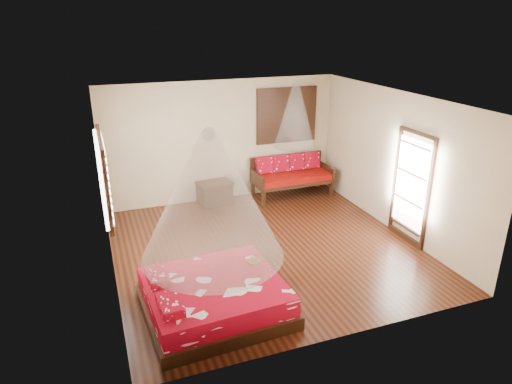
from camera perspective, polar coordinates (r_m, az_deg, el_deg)
room at (r=8.15m, az=1.25°, el=1.73°), size 5.54×5.54×2.84m
bed at (r=6.89m, az=-5.32°, el=-13.00°), size 2.11×1.93×0.63m
daybed at (r=11.10m, az=4.38°, el=2.25°), size 1.89×0.84×0.97m
storage_chest at (r=10.64m, az=-5.20°, el=-0.12°), size 0.83×0.66×0.53m
shutter_panel at (r=11.03m, az=3.86°, el=9.56°), size 1.52×0.06×1.32m
window_left at (r=7.72m, az=-18.35°, el=1.87°), size 0.10×1.74×1.34m
glazed_door at (r=9.10m, az=18.80°, el=0.47°), size 0.08×1.02×2.16m
wine_tray at (r=7.21m, az=-0.24°, el=-8.45°), size 0.22×0.22×0.18m
mosquito_net_main at (r=6.14m, az=-5.67°, el=-0.52°), size 2.00×2.00×1.80m
mosquito_net_daybed at (r=10.60m, az=4.91°, el=9.60°), size 0.95×0.95×1.50m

